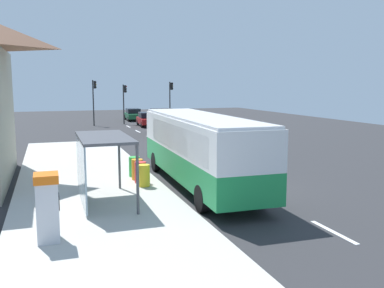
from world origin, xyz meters
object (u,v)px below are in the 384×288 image
recycling_bin_red (140,172)px  traffic_light_far_side (94,96)px  recycling_bin_green (134,167)px  sedan_near (133,114)px  recycling_bin_yellow (144,175)px  recycling_bin_orange (137,169)px  bus (199,146)px  white_van (167,120)px  traffic_light_near_side (171,96)px  ticket_machine (48,207)px  sedan_far (147,119)px  bus_shelter (96,152)px  traffic_light_median (124,98)px

recycling_bin_red → traffic_light_far_side: size_ratio=0.19×
recycling_bin_green → traffic_light_far_side: size_ratio=0.19×
sedan_near → recycling_bin_yellow: (-6.50, -35.59, -0.14)m
recycling_bin_red → traffic_light_far_side: traffic_light_far_side is taller
traffic_light_far_side → recycling_bin_orange: bearing=-92.2°
bus → white_van: bearing=78.5°
recycling_bin_green → traffic_light_near_side: (9.70, 27.28, 2.59)m
ticket_machine → recycling_bin_red: 7.33m
recycling_bin_orange → traffic_light_far_side: bearing=87.8°
sedan_far → traffic_light_far_side: bearing=156.1°
traffic_light_near_side → bus_shelter: traffic_light_near_side is taller
sedan_far → bus_shelter: (-8.72, -29.72, 1.31)m
bus → traffic_light_far_side: traffic_light_far_side is taller
traffic_light_far_side → recycling_bin_yellow: bearing=-92.1°
recycling_bin_green → traffic_light_near_side: traffic_light_near_side is taller
traffic_light_median → bus: bearing=-93.9°
bus → bus_shelter: 5.05m
bus → recycling_bin_red: 2.87m
white_van → bus_shelter: (-8.61, -21.08, 0.75)m
white_van → ticket_machine: white_van is taller
bus → sedan_far: size_ratio=2.46×
recycling_bin_red → bus_shelter: bus_shelter is taller
sedan_near → traffic_light_far_side: size_ratio=0.89×
ticket_machine → traffic_light_median: traffic_light_median is taller
sedan_near → ticket_machine: bearing=-104.3°
recycling_bin_green → bus_shelter: bus_shelter is taller
sedan_near → recycling_bin_red: (-6.50, -34.89, -0.14)m
sedan_near → recycling_bin_orange: bearing=-100.8°
bus → traffic_light_far_side: bearing=92.6°
recycling_bin_yellow → sedan_far: bearing=76.8°
bus → sedan_far: 28.19m
recycling_bin_green → traffic_light_near_side: bearing=70.4°
recycling_bin_yellow → bus_shelter: size_ratio=0.24×
recycling_bin_green → traffic_light_far_side: bearing=87.8°
ticket_machine → recycling_bin_orange: size_ratio=2.04×
white_van → recycling_bin_yellow: bearing=-108.5°
bus_shelter → recycling_bin_green: bearing=61.2°
ticket_machine → traffic_light_median: size_ratio=0.43×
bus_shelter → recycling_bin_yellow: bearing=41.1°
white_van → recycling_bin_red: 19.54m
traffic_light_median → bus_shelter: bearing=-101.7°
bus_shelter → traffic_light_near_side: bearing=69.2°
bus → white_van: size_ratio=2.11×
recycling_bin_orange → sedan_near: bearing=79.2°
sedan_near → recycling_bin_yellow: sedan_near is taller
sedan_far → ticket_machine: ticket_machine is taller
sedan_far → bus_shelter: bus_shelter is taller
white_van → bus: bearing=-101.5°
recycling_bin_red → traffic_light_near_side: size_ratio=0.19×
traffic_light_far_side → recycling_bin_red: bearing=-92.1°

